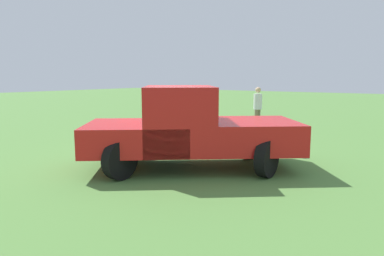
% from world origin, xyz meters
% --- Properties ---
extents(ground_plane, '(80.00, 80.00, 0.00)m').
position_xyz_m(ground_plane, '(0.00, 0.00, 0.00)').
color(ground_plane, '#54843D').
extents(pickup_truck, '(4.36, 4.80, 1.81)m').
position_xyz_m(pickup_truck, '(0.50, 0.79, 0.94)').
color(pickup_truck, black).
rests_on(pickup_truck, ground_plane).
extents(person_bystander, '(0.34, 0.32, 1.63)m').
position_xyz_m(person_bystander, '(-5.70, -0.37, 0.91)').
color(person_bystander, '#7A6B51').
rests_on(person_bystander, ground_plane).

